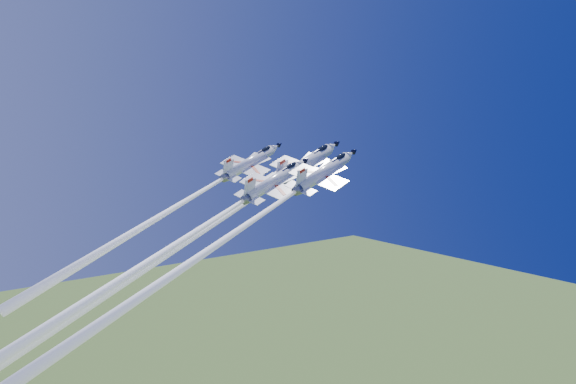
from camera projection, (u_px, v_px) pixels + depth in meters
jet_lead at (199, 233)px, 91.40m from camera, size 48.90×17.67×48.16m
jet_left at (171, 209)px, 97.27m from camera, size 38.30×13.73×35.90m
jet_right at (221, 242)px, 81.77m from camera, size 43.28×15.68×42.76m
jet_slot at (163, 253)px, 85.13m from camera, size 44.98×16.38×44.78m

